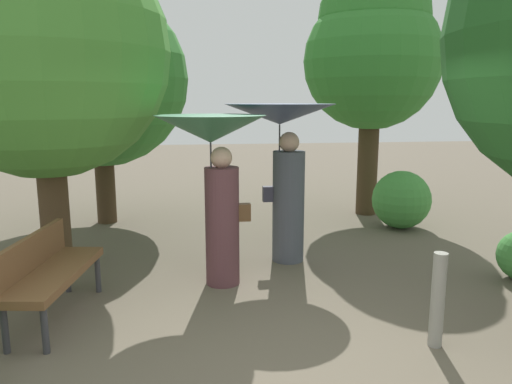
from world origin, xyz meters
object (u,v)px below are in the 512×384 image
Objects in this scene: person_right at (283,146)px; path_marker_post at (438,300)px; tree_near_left at (40,31)px; tree_mid_right at (373,48)px; person_left at (214,160)px; park_bench at (47,269)px; tree_mid_left at (98,65)px.

path_marker_post is (0.90, -2.45, -1.12)m from person_right.
person_right is 3.19m from tree_near_left.
person_right is at bearing -130.46° from tree_mid_right.
person_left is 4.63m from tree_mid_right.
park_bench is 0.34× the size of tree_near_left.
tree_near_left is at bearing -154.27° from tree_mid_right.
person_left is at bearing 136.29° from path_marker_post.
tree_near_left is at bearing 19.68° from park_bench.
park_bench is at bearing -140.40° from tree_mid_right.
park_bench is at bearing -78.86° from tree_near_left.
person_left is 0.94× the size of person_right.
person_right is 3.13m from park_bench.
park_bench is 6.57m from tree_mid_right.
person_left is 1.26× the size of park_bench.
park_bench is at bearing 122.15° from person_right.
park_bench is at bearing 116.32° from person_left.
person_right is (0.92, 0.72, 0.08)m from person_left.
person_right reaches higher than person_left.
tree_mid_right reaches higher than person_left.
person_left is at bearing -21.27° from tree_near_left.
path_marker_post is at bearing -130.36° from person_left.
person_left is at bearing -61.07° from tree_mid_left.
tree_mid_left reaches higher than person_right.
person_right is at bearing -0.99° from tree_near_left.
tree_mid_left is at bearing 50.88° from person_right.
tree_mid_left is at bearing 84.57° from tree_near_left.
park_bench is at bearing 163.62° from path_marker_post.
tree_mid_left is 0.95× the size of tree_mid_right.
park_bench is at bearing -89.05° from tree_mid_left.
tree_near_left is 5.52m from tree_mid_right.
tree_near_left is 5.42× the size of path_marker_post.
person_left is at bearing 131.28° from person_right.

